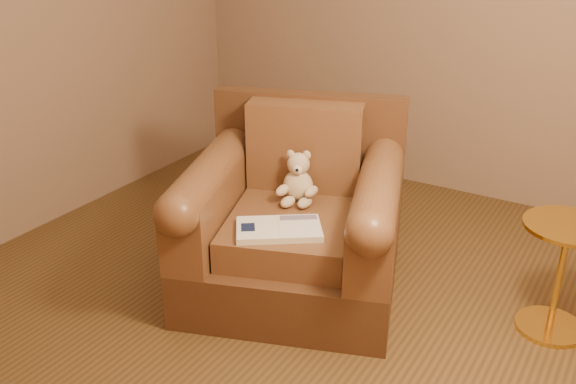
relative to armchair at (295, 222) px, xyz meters
The scene contains 5 objects.
floor 0.49m from the armchair, 54.08° to the right, with size 4.00×4.00×0.00m, color brown.
armchair is the anchor object (origin of this frame).
teddy_bear 0.22m from the armchair, 111.41° to the left, with size 0.21×0.24×0.29m.
guidebook 0.32m from the armchair, 75.18° to the right, with size 0.49×0.45×0.03m.
side_table 1.35m from the armchair, 12.53° to the left, with size 0.42×0.42×0.59m.
Camera 1 is at (1.39, -2.42, 1.95)m, focal length 40.00 mm.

